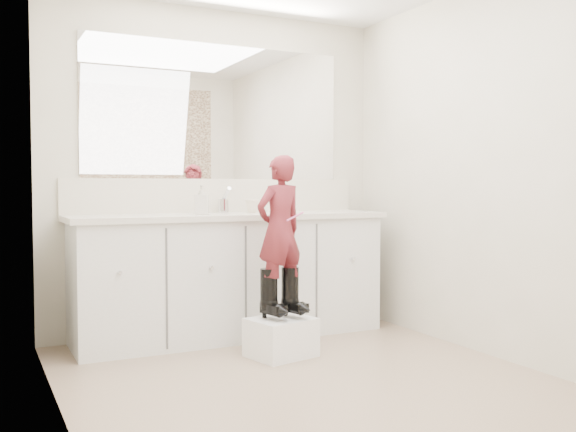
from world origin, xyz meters
TOP-DOWN VIEW (x-y plane):
  - floor at (0.00, 0.00)m, footprint 3.00×3.00m
  - wall_back at (0.00, 1.50)m, footprint 2.60×0.00m
  - wall_front at (0.00, -1.50)m, footprint 2.60×0.00m
  - wall_left at (-1.30, 0.00)m, footprint 0.00×3.00m
  - wall_right at (1.30, 0.00)m, footprint 0.00×3.00m
  - vanity_cabinet at (0.00, 1.23)m, footprint 2.20×0.55m
  - countertop at (0.00, 1.21)m, footprint 2.28×0.58m
  - backsplash at (0.00, 1.49)m, footprint 2.28×0.03m
  - mirror at (0.00, 1.49)m, footprint 2.00×0.02m
  - dot_panel at (0.00, -1.49)m, footprint 2.00×0.01m
  - faucet at (0.00, 1.38)m, footprint 0.08×0.08m
  - cup at (0.18, 1.26)m, footprint 0.12×0.12m
  - soap_bottle at (-0.24, 1.16)m, footprint 0.12×0.12m
  - step_stool at (0.09, 0.58)m, footprint 0.45×0.40m
  - boot_left at (0.01, 0.60)m, footprint 0.16×0.23m
  - boot_right at (0.16, 0.60)m, footprint 0.16×0.23m
  - toddler at (0.09, 0.60)m, footprint 0.38×0.30m
  - toothbrush at (0.16, 0.52)m, footprint 0.13×0.04m

SIDE VIEW (x-z plane):
  - floor at x=0.00m, z-range 0.00..0.00m
  - step_stool at x=0.09m, z-range 0.00..0.25m
  - boot_left at x=0.01m, z-range 0.25..0.57m
  - boot_right at x=0.16m, z-range 0.25..0.57m
  - vanity_cabinet at x=0.00m, z-range 0.00..0.85m
  - toddler at x=0.09m, z-range 0.35..1.28m
  - countertop at x=0.00m, z-range 0.85..0.89m
  - toothbrush at x=0.16m, z-range 0.87..0.92m
  - cup at x=0.18m, z-range 0.89..0.99m
  - faucet at x=0.00m, z-range 0.89..0.99m
  - soap_bottle at x=-0.24m, z-range 0.89..1.09m
  - backsplash at x=0.00m, z-range 0.89..1.14m
  - wall_back at x=0.00m, z-range -0.10..2.50m
  - wall_front at x=0.00m, z-range -0.10..2.50m
  - wall_left at x=-1.30m, z-range -0.30..2.70m
  - wall_right at x=1.30m, z-range -0.30..2.70m
  - mirror at x=0.00m, z-range 1.14..2.14m
  - dot_panel at x=0.00m, z-range 1.05..2.25m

